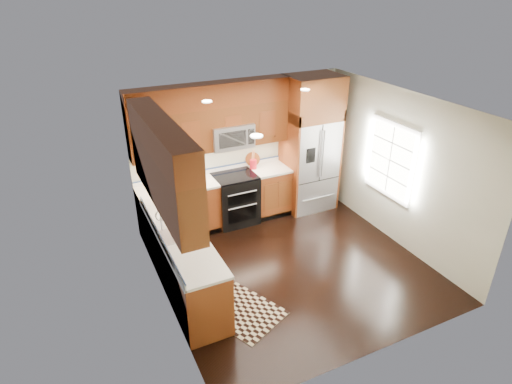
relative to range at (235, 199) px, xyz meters
name	(u,v)px	position (x,y,z in m)	size (l,w,h in m)	color
ground	(291,265)	(0.25, -1.67, -0.47)	(4.00, 4.00, 0.00)	black
wall_back	(240,149)	(0.25, 0.33, 0.83)	(4.00, 0.02, 2.60)	beige
wall_left	(160,223)	(-1.75, -1.67, 0.83)	(0.02, 4.00, 2.60)	beige
wall_right	(399,169)	(2.25, -1.67, 0.83)	(0.02, 4.00, 2.60)	beige
window	(391,160)	(2.23, -1.47, 0.93)	(0.04, 1.10, 1.30)	white
base_cabinets	(198,232)	(-0.98, -0.77, -0.02)	(2.85, 3.00, 0.90)	brown
countertop	(203,202)	(-0.84, -0.65, 0.45)	(2.86, 3.01, 0.04)	white
upper_cabinets	(193,135)	(-0.90, -0.58, 1.56)	(2.85, 3.00, 1.15)	brown
range	(235,199)	(0.00, 0.00, 0.00)	(0.76, 0.67, 0.95)	black
microwave	(231,136)	(0.00, 0.13, 1.19)	(0.76, 0.40, 0.42)	#B2B2B7
refrigerator	(310,144)	(1.55, -0.04, 0.83)	(0.98, 0.75, 2.60)	#B2B2B7
sink_faucet	(177,230)	(-1.48, -1.44, 0.52)	(0.54, 0.44, 0.37)	#B2B2B7
rug	(234,306)	(-0.95, -2.17, -0.46)	(0.81, 1.35, 0.01)	black
knife_block	(181,175)	(-0.94, 0.18, 0.60)	(0.15, 0.18, 0.31)	tan
utensil_crock	(253,162)	(0.44, 0.15, 0.60)	(0.14, 0.14, 0.37)	red
cutting_board	(253,165)	(0.49, 0.27, 0.48)	(0.27, 0.27, 0.02)	brown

